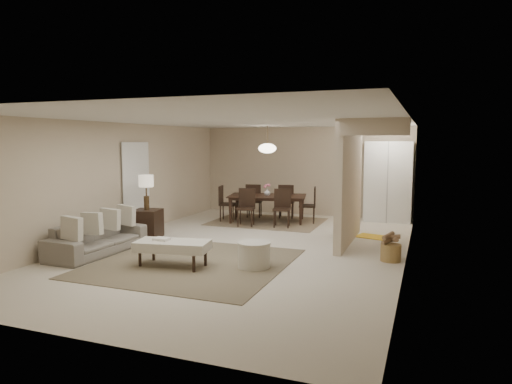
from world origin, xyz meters
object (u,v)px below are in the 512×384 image
at_px(sofa, 98,238).
at_px(wicker_basket, 391,253).
at_px(pantry_cabinet, 388,182).
at_px(round_pouf, 254,255).
at_px(side_table, 147,224).
at_px(dining_table, 267,209).
at_px(ottoman_bench, 173,246).

bearing_deg(sofa, wicker_basket, -73.99).
xyz_separation_m(pantry_cabinet, round_pouf, (-1.69, -5.41, -0.83)).
xyz_separation_m(sofa, side_table, (0.05, 1.55, 0.01)).
bearing_deg(side_table, wicker_basket, -1.97).
height_order(pantry_cabinet, side_table, pantry_cabinet).
bearing_deg(side_table, pantry_cabinet, 39.91).
bearing_deg(sofa, dining_table, -22.14).
bearing_deg(round_pouf, dining_table, 106.46).
bearing_deg(ottoman_bench, pantry_cabinet, 53.05).
xyz_separation_m(sofa, dining_table, (1.87, 4.31, 0.05)).
bearing_deg(ottoman_bench, wicker_basket, 16.48).
xyz_separation_m(ottoman_bench, side_table, (-1.75, 1.85, -0.04)).
relative_size(ottoman_bench, dining_table, 0.66).
xyz_separation_m(pantry_cabinet, ottoman_bench, (-3.00, -5.82, -0.70)).
height_order(sofa, side_table, side_table).
bearing_deg(wicker_basket, ottoman_bench, -153.86).
distance_m(pantry_cabinet, ottoman_bench, 6.58).
distance_m(ottoman_bench, round_pouf, 1.38).
distance_m(sofa, ottoman_bench, 1.82).
xyz_separation_m(pantry_cabinet, dining_table, (-2.93, -1.21, -0.70)).
height_order(round_pouf, dining_table, dining_table).
bearing_deg(dining_table, ottoman_bench, -103.08).
height_order(pantry_cabinet, dining_table, pantry_cabinet).
bearing_deg(dining_table, sofa, -125.65).
height_order(side_table, wicker_basket, side_table).
bearing_deg(sofa, side_table, -0.59).
height_order(side_table, round_pouf, side_table).
distance_m(ottoman_bench, side_table, 2.54).
height_order(sofa, dining_table, dining_table).
bearing_deg(side_table, round_pouf, -25.13).
distance_m(sofa, dining_table, 4.70).
height_order(ottoman_bench, wicker_basket, ottoman_bench).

